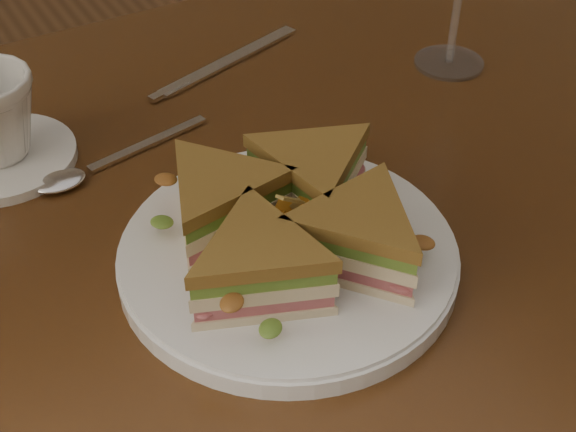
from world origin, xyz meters
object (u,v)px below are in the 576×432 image
at_px(saucer, 2,158).
at_px(table, 266,278).
at_px(sandwich_wedges, 288,221).
at_px(knife, 221,66).
at_px(plate, 288,256).
at_px(spoon, 82,172).

bearing_deg(saucer, table, -42.57).
relative_size(sandwich_wedges, knife, 1.24).
distance_m(plate, knife, 0.32).
distance_m(table, saucer, 0.27).
height_order(table, knife, knife).
bearing_deg(saucer, knife, 12.37).
bearing_deg(plate, sandwich_wedges, -116.57).
relative_size(table, knife, 5.74).
height_order(table, spoon, spoon).
xyz_separation_m(sandwich_wedges, spoon, (-0.10, 0.19, -0.04)).
bearing_deg(spoon, table, -52.53).
height_order(sandwich_wedges, spoon, sandwich_wedges).
bearing_deg(saucer, sandwich_wedges, -57.21).
distance_m(spoon, knife, 0.23).
height_order(plate, sandwich_wedges, sandwich_wedges).
relative_size(spoon, knife, 0.87).
xyz_separation_m(table, plate, (-0.02, -0.08, 0.11)).
height_order(table, plate, plate).
xyz_separation_m(plate, sandwich_wedges, (-0.00, -0.00, 0.04)).
bearing_deg(table, saucer, 137.43).
distance_m(plate, sandwich_wedges, 0.04).
distance_m(sandwich_wedges, saucer, 0.30).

